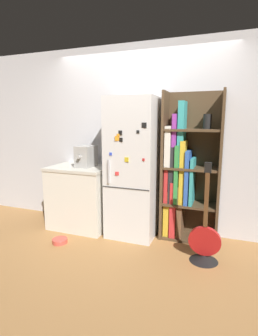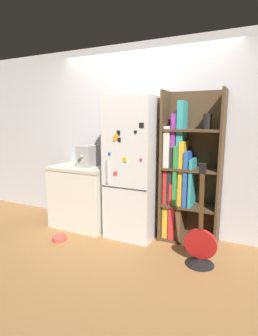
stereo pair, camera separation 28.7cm
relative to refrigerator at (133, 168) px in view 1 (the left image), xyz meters
The scene contains 8 objects.
ground_plane 0.94m from the refrigerator, 89.99° to the right, with size 16.00×16.00×0.00m, color #A87542.
wall_back 0.49m from the refrigerator, 89.99° to the left, with size 8.00×0.05×2.60m.
refrigerator is the anchor object (origin of this frame).
bookshelf 0.67m from the refrigerator, 11.91° to the left, with size 0.73×0.37×1.92m.
kitchen_counter 0.94m from the refrigerator, behind, with size 0.86×0.65×0.91m.
espresso_machine 0.73m from the refrigerator, behind, with size 0.21×0.38×0.30m.
guitar 1.32m from the refrigerator, 22.69° to the right, with size 0.36×0.32×1.15m.
pet_bowl 1.34m from the refrigerator, 142.72° to the right, with size 0.20×0.20×0.05m.
Camera 1 is at (1.15, -3.10, 1.57)m, focal length 28.00 mm.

